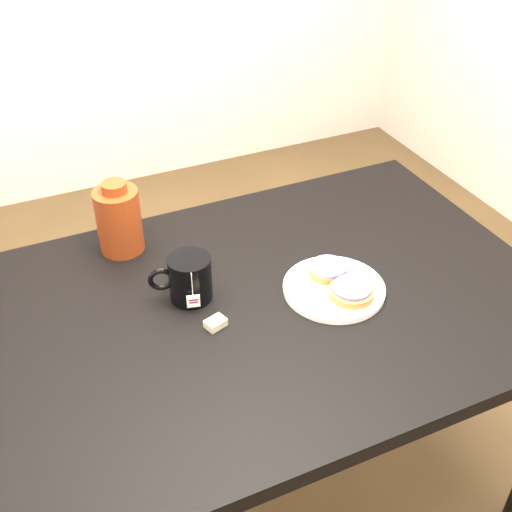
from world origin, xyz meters
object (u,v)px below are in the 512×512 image
bagel_back (328,270)px  bagel_front (351,291)px  table (253,330)px  teabag_pouch (216,323)px  plate (334,288)px  bagel_package (119,219)px  mug (189,278)px

bagel_back → bagel_front: size_ratio=0.69×
table → teabag_pouch: (-0.11, -0.04, 0.09)m
plate → bagel_package: bearing=137.4°
bagel_back → bagel_front: 0.09m
table → plate: plate is taller
plate → bagel_back: (0.01, 0.05, 0.02)m
teabag_pouch → bagel_package: bagel_package is taller
bagel_back → bagel_front: (0.01, -0.09, -0.00)m
table → bagel_front: bearing=-21.4°
bagel_front → mug: (-0.33, 0.16, 0.03)m
table → mug: (-0.12, 0.08, 0.14)m
bagel_back → teabag_pouch: bagel_back is taller
mug → bagel_package: size_ratio=0.81×
mug → bagel_package: 0.27m
plate → bagel_back: size_ratio=2.44×
plate → bagel_package: 0.56m
bagel_back → teabag_pouch: 0.31m
bagel_front → bagel_back: bearing=95.8°
mug → teabag_pouch: bearing=-68.2°
table → bagel_back: bearing=2.4°
bagel_back → mug: mug is taller
plate → teabag_pouch: same height
bagel_back → mug: bearing=167.4°
table → bagel_package: (-0.22, 0.34, 0.17)m
table → mug: size_ratio=9.04×
plate → bagel_front: (0.02, -0.05, 0.02)m
bagel_front → bagel_package: (-0.43, 0.42, 0.06)m
table → teabag_pouch: 0.15m
table → teabag_pouch: bearing=-161.0°
teabag_pouch → bagel_front: bearing=-8.2°
mug → bagel_back: bearing=1.3°
teabag_pouch → bagel_package: (-0.11, 0.37, 0.08)m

